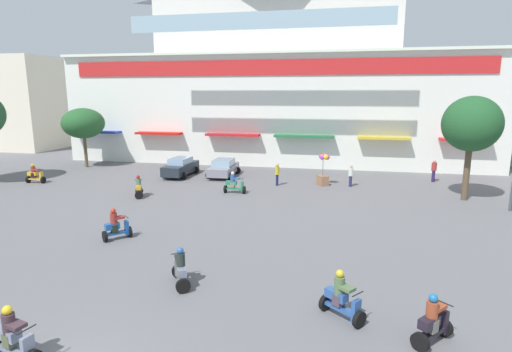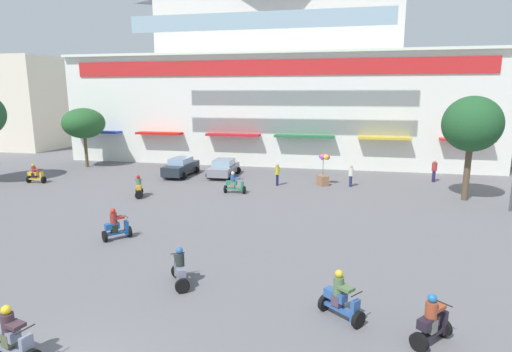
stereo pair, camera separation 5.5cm
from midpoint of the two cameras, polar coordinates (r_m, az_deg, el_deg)
name	(u,v)px [view 2 (the right image)]	position (r m, az deg, el deg)	size (l,w,h in m)	color
ground_plane	(213,222)	(22.29, -5.99, -6.42)	(128.00, 128.00, 0.00)	slate
colonial_building	(280,79)	(44.73, 3.42, 13.44)	(41.19, 19.40, 19.82)	white
flank_building_left	(19,103)	(59.74, -30.14, 8.78)	(10.48, 8.59, 11.15)	beige
plaza_tree_0	(84,123)	(41.22, -22.89, 6.79)	(3.70, 4.04, 5.49)	brown
plaza_tree_1	(472,124)	(29.20, 27.99, 6.38)	(3.56, 3.79, 6.68)	brown
parked_car_0	(181,167)	(34.72, -10.40, 1.27)	(2.32, 4.35, 1.54)	#212932
parked_car_1	(224,168)	(34.09, -4.47, 1.16)	(2.39, 4.19, 1.44)	gray
scooter_rider_0	(341,299)	(13.33, 11.86, -16.48)	(1.46, 1.31, 1.56)	black
scooter_rider_1	(139,188)	(28.36, -16.00, -1.58)	(1.07, 1.47, 1.51)	black
scooter_rider_2	(12,339)	(12.90, -30.78, -18.93)	(1.56, 0.88, 1.56)	black
scooter_rider_3	(180,269)	(15.30, -10.48, -12.72)	(1.15, 1.52, 1.50)	black
scooter_rider_4	(35,175)	(35.81, -28.41, 0.14)	(1.42, 0.61, 1.52)	black
scooter_rider_5	(432,323)	(12.89, 23.48, -18.29)	(1.28, 1.34, 1.52)	black
scooter_rider_6	(116,227)	(20.57, -18.89, -6.70)	(1.26, 1.31, 1.54)	black
scooter_rider_7	(234,184)	(28.33, -2.99, -1.16)	(1.49, 0.52, 1.52)	black
pedestrian_0	(351,175)	(31.02, 13.17, 0.20)	(0.49, 0.49, 1.62)	navy
pedestrian_1	(277,173)	(30.59, 3.05, 0.46)	(0.45, 0.45, 1.70)	#1C1F4A
pedestrian_2	(434,169)	(34.69, 23.68, 0.85)	(0.54, 0.54, 1.77)	#2B1D4F
balloon_vendor_cart	(323,171)	(31.00, 9.45, 0.70)	(0.97, 1.08, 2.42)	#92674A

